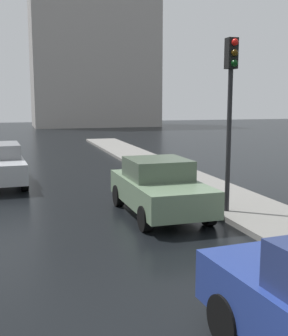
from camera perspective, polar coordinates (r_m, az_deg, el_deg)
The scene contains 3 objects.
car_green_near_kerb at distance 11.36m, azimuth 2.02°, elevation -2.55°, with size 1.88×3.90×1.47m.
traffic_light at distance 11.16m, azimuth 11.36°, elevation 9.66°, with size 0.26×0.39×4.38m.
distant_tower at distance 52.02m, azimuth -6.65°, elevation 16.00°, with size 14.32×7.72×22.30m.
Camera 1 is at (-0.84, -2.17, 2.99)m, focal length 46.14 mm.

